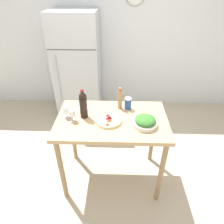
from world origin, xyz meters
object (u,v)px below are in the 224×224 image
at_px(wine_bottle, 83,104).
at_px(wine_glass_near, 72,114).
at_px(salad_bowl, 145,122).
at_px(homemade_pizza, 108,120).
at_px(wine_glass_far, 66,110).
at_px(salt_canister, 128,103).
at_px(refrigerator, 78,67).
at_px(pepper_mill, 120,98).

height_order(wine_bottle, wine_glass_near, wine_bottle).
xyz_separation_m(salad_bowl, homemade_pizza, (-0.38, 0.06, -0.03)).
height_order(wine_glass_near, homemade_pizza, wine_glass_near).
height_order(wine_bottle, salad_bowl, wine_bottle).
height_order(salad_bowl, homemade_pizza, salad_bowl).
distance_m(wine_glass_far, salad_bowl, 0.84).
relative_size(homemade_pizza, salt_canister, 2.07).
bearing_deg(homemade_pizza, refrigerator, 110.67).
bearing_deg(wine_glass_far, pepper_mill, 19.52).
bearing_deg(salt_canister, salad_bowl, -62.75).
height_order(refrigerator, wine_bottle, refrigerator).
bearing_deg(homemade_pizza, salad_bowl, -8.97).
bearing_deg(wine_glass_near, homemade_pizza, -0.46).
relative_size(wine_bottle, wine_glass_near, 2.49).
bearing_deg(pepper_mill, salt_canister, -6.82).
bearing_deg(homemade_pizza, pepper_mill, 66.44).
bearing_deg(homemade_pizza, salt_canister, 50.72).
relative_size(wine_glass_near, pepper_mill, 0.49).
relative_size(wine_glass_near, salt_canister, 0.96).
relative_size(refrigerator, wine_glass_near, 13.75).
distance_m(wine_glass_near, pepper_mill, 0.57).
bearing_deg(pepper_mill, wine_glass_near, -151.67).
xyz_separation_m(wine_bottle, pepper_mill, (0.39, 0.19, -0.03)).
bearing_deg(pepper_mill, wine_bottle, -153.52).
xyz_separation_m(wine_glass_far, salad_bowl, (0.83, -0.13, -0.04)).
distance_m(wine_bottle, homemade_pizza, 0.31).
bearing_deg(wine_glass_far, homemade_pizza, -8.32).
bearing_deg(wine_glass_far, salt_canister, 16.06).
distance_m(wine_glass_near, salt_canister, 0.64).
bearing_deg(refrigerator, salt_canister, -58.87).
bearing_deg(wine_bottle, pepper_mill, 26.48).
distance_m(refrigerator, salad_bowl, 1.96).
xyz_separation_m(homemade_pizza, salt_canister, (0.21, 0.26, 0.05)).
distance_m(wine_bottle, salad_bowl, 0.67).
bearing_deg(salad_bowl, refrigerator, 120.42).
relative_size(wine_bottle, pepper_mill, 1.23).
distance_m(wine_glass_far, homemade_pizza, 0.47).
distance_m(pepper_mill, homemade_pizza, 0.32).
distance_m(wine_glass_near, homemade_pizza, 0.39).
height_order(refrigerator, wine_glass_near, refrigerator).
distance_m(wine_glass_near, wine_glass_far, 0.10).
bearing_deg(wine_bottle, wine_glass_near, -145.77).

